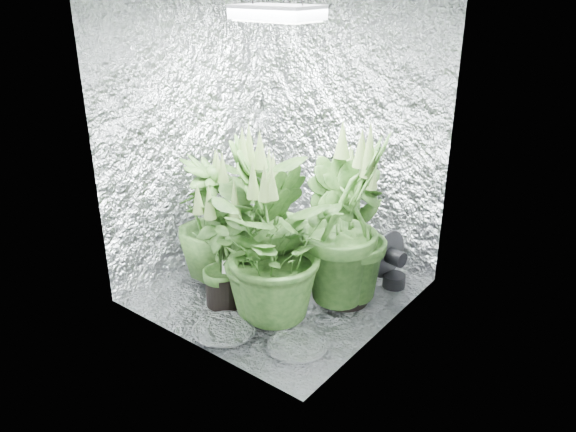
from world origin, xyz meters
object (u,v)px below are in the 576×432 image
at_px(plant_b, 354,219).
at_px(circulation_fan, 391,263).
at_px(plant_g, 268,221).
at_px(grow_lamp, 277,13).
at_px(plant_f, 223,250).
at_px(plant_a, 262,211).
at_px(plant_c, 348,224).
at_px(plant_e, 267,247).
at_px(plant_d, 210,221).

relative_size(plant_b, circulation_fan, 2.38).
distance_m(plant_b, plant_g, 0.69).
bearing_deg(grow_lamp, plant_f, -117.00).
xyz_separation_m(plant_a, circulation_fan, (0.96, 0.26, -0.24)).
bearing_deg(plant_f, plant_c, 40.56).
bearing_deg(plant_e, plant_b, 83.09).
relative_size(plant_c, plant_g, 1.04).
distance_m(plant_a, plant_d, 0.43).
bearing_deg(plant_b, plant_a, -158.20).
xyz_separation_m(plant_c, plant_g, (-0.45, -0.25, -0.02)).
distance_m(grow_lamp, circulation_fan, 1.84).
bearing_deg(plant_e, plant_c, 60.44).
distance_m(plant_f, plant_g, 0.35).
bearing_deg(plant_f, plant_g, 60.43).
xyz_separation_m(plant_b, plant_g, (-0.28, -0.61, 0.12)).
bearing_deg(plant_g, plant_f, -119.57).
height_order(plant_e, plant_f, plant_e).
relative_size(plant_e, plant_g, 0.89).
distance_m(plant_d, plant_f, 0.39).
bearing_deg(grow_lamp, plant_d, -165.02).
bearing_deg(plant_f, plant_e, 7.09).
distance_m(plant_e, plant_g, 0.30).
bearing_deg(grow_lamp, circulation_fan, 43.34).
relative_size(plant_a, plant_e, 0.87).
bearing_deg(plant_a, plant_e, -47.49).
bearing_deg(plant_d, plant_b, 41.25).
bearing_deg(plant_g, plant_d, -173.16).
height_order(plant_a, plant_e, plant_e).
bearing_deg(plant_e, plant_f, -172.91).
xyz_separation_m(plant_c, plant_e, (-0.27, -0.48, -0.06)).
distance_m(plant_a, plant_g, 0.52).
bearing_deg(circulation_fan, plant_g, -124.39).
xyz_separation_m(grow_lamp, plant_b, (0.26, 0.54, -1.40)).
xyz_separation_m(plant_a, plant_f, (0.20, -0.63, -0.01)).
height_order(plant_a, plant_g, plant_g).
bearing_deg(circulation_fan, plant_e, -106.46).
height_order(grow_lamp, plant_e, grow_lamp).
distance_m(plant_c, plant_e, 0.56).
xyz_separation_m(plant_a, plant_e, (0.54, -0.59, 0.09)).
relative_size(grow_lamp, plant_c, 0.41).
relative_size(plant_a, circulation_fan, 2.26).
height_order(plant_d, circulation_fan, plant_d).
bearing_deg(plant_e, plant_d, 165.14).
relative_size(plant_b, plant_f, 1.09).
distance_m(plant_c, plant_g, 0.52).
bearing_deg(plant_e, plant_g, 127.85).
height_order(grow_lamp, circulation_fan, grow_lamp).
xyz_separation_m(plant_c, plant_f, (-0.61, -0.52, -0.17)).
relative_size(grow_lamp, plant_f, 0.57).
bearing_deg(circulation_fan, plant_c, -101.66).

